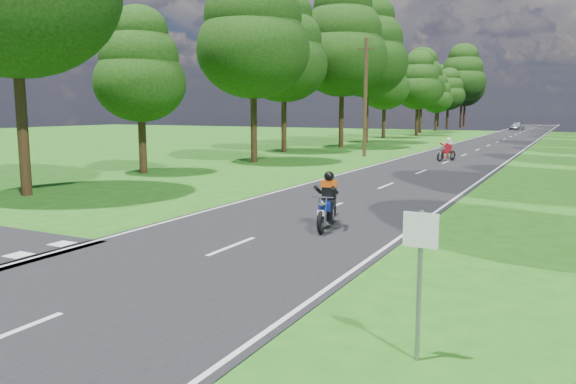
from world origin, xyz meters
The scene contains 9 objects.
ground centered at (0.00, 0.00, 0.00)m, with size 160.00×160.00×0.00m, color #225914.
main_road centered at (0.00, 50.00, 0.01)m, with size 7.00×140.00×0.02m, color black.
road_markings centered at (-0.14, 48.13, 0.02)m, with size 7.40×140.00×0.01m.
treeline centered at (1.43, 60.06, 8.25)m, with size 40.00×115.35×14.78m.
telegraph_pole centered at (-6.00, 28.00, 4.07)m, with size 1.20×0.26×8.00m.
road_sign centered at (5.50, -2.01, 1.34)m, with size 0.45×0.07×2.00m.
rider_near_blue centered at (1.19, 4.96, 0.80)m, with size 0.62×1.87×1.56m, color #0D2499, non-canonical shape.
rider_far_red centered at (-0.17, 26.96, 0.75)m, with size 0.59×1.76×1.47m, color #B80E28, non-canonical shape.
distant_car centered at (-1.48, 84.65, 0.64)m, with size 1.46×3.63×1.24m, color #B6B9BD.
Camera 1 is at (7.21, -8.97, 3.27)m, focal length 35.00 mm.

